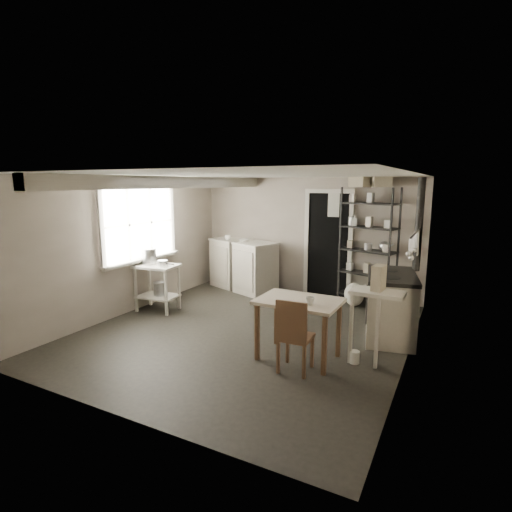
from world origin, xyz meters
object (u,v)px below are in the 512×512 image
at_px(work_table, 298,329).
at_px(shelf_rack, 368,252).
at_px(prep_table, 158,288).
at_px(stockpot, 149,256).
at_px(chair, 296,331).
at_px(flour_sack, 354,293).
at_px(stove, 390,307).
at_px(base_cabinets, 243,267).

bearing_deg(work_table, shelf_rack, 85.12).
distance_m(prep_table, stockpot, 0.57).
bearing_deg(prep_table, work_table, -13.60).
relative_size(work_table, chair, 1.13).
relative_size(prep_table, stockpot, 3.00).
bearing_deg(flour_sack, work_table, -92.17).
relative_size(prep_table, stove, 0.68).
xyz_separation_m(prep_table, stockpot, (-0.18, 0.02, 0.54)).
bearing_deg(chair, stockpot, 159.04).
bearing_deg(shelf_rack, stockpot, -132.15).
relative_size(base_cabinets, chair, 1.74).
relative_size(stockpot, base_cabinets, 0.17).
distance_m(prep_table, flour_sack, 3.49).
height_order(shelf_rack, flour_sack, shelf_rack).
distance_m(base_cabinets, shelf_rack, 2.56).
bearing_deg(work_table, flour_sack, 87.83).
relative_size(shelf_rack, chair, 2.37).
height_order(prep_table, chair, chair).
bearing_deg(work_table, base_cabinets, 130.77).
bearing_deg(stove, base_cabinets, 145.26).
bearing_deg(stockpot, prep_table, -5.21).
relative_size(prep_table, work_table, 0.80).
height_order(stockpot, base_cabinets, stockpot).
distance_m(prep_table, base_cabinets, 2.03).
distance_m(base_cabinets, work_table, 3.47).
bearing_deg(stove, shelf_rack, 101.69).
relative_size(base_cabinets, shelf_rack, 0.73).
height_order(stove, chair, chair).
relative_size(shelf_rack, stove, 1.80).
distance_m(stove, flour_sack, 1.48).
distance_m(stockpot, flour_sack, 3.70).
bearing_deg(chair, work_table, 103.67).
bearing_deg(shelf_rack, work_table, -79.42).
bearing_deg(work_table, stove, 54.97).
height_order(shelf_rack, chair, shelf_rack).
bearing_deg(shelf_rack, flour_sack, -100.71).
distance_m(shelf_rack, flour_sack, 0.78).
xyz_separation_m(work_table, chair, (0.10, -0.33, 0.10)).
height_order(prep_table, stove, stove).
distance_m(work_table, chair, 0.36).
xyz_separation_m(base_cabinets, flour_sack, (2.36, -0.11, -0.22)).
bearing_deg(stockpot, stove, 8.21).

